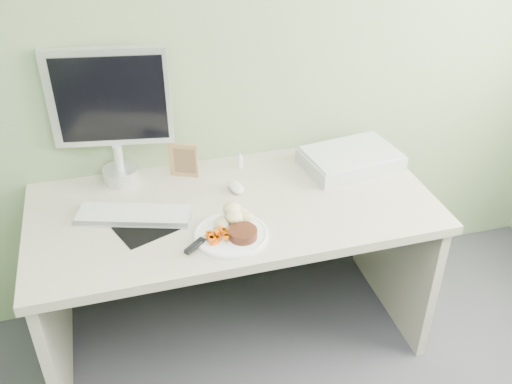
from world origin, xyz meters
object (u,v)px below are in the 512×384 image
object	(u,v)px
desk	(234,241)
scanner	(351,160)
monitor	(111,110)
plate	(231,235)

from	to	relation	value
desk	scanner	xyz separation A→B (m)	(0.57, 0.15, 0.21)
desk	monitor	distance (m)	0.72
desk	plate	distance (m)	0.28
desk	monitor	world-z (taller)	monitor
plate	scanner	world-z (taller)	scanner
plate	scanner	distance (m)	0.72
desk	scanner	distance (m)	0.62
monitor	scanner	bearing A→B (deg)	0.39
scanner	plate	bearing A→B (deg)	-157.96
desk	scanner	bearing A→B (deg)	15.12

